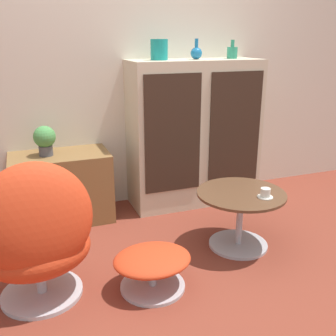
{
  "coord_description": "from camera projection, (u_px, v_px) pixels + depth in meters",
  "views": [
    {
      "loc": [
        -0.85,
        -1.86,
        1.41
      ],
      "look_at": [
        0.05,
        0.53,
        0.55
      ],
      "focal_mm": 42.0,
      "sensor_mm": 36.0,
      "label": 1
    }
  ],
  "objects": [
    {
      "name": "ground_plane",
      "position": [
        191.0,
        281.0,
        2.38
      ],
      "size": [
        12.0,
        12.0,
        0.0
      ],
      "primitive_type": "plane",
      "color": "brown"
    },
    {
      "name": "wall_back",
      "position": [
        125.0,
        51.0,
        3.2
      ],
      "size": [
        6.4,
        0.06,
        2.6
      ],
      "color": "beige",
      "rests_on": "ground_plane"
    },
    {
      "name": "sideboard",
      "position": [
        194.0,
        133.0,
        3.38
      ],
      "size": [
        1.11,
        0.42,
        1.23
      ],
      "color": "beige",
      "rests_on": "ground_plane"
    },
    {
      "name": "tv_console",
      "position": [
        62.0,
        188.0,
        3.1
      ],
      "size": [
        0.75,
        0.44,
        0.55
      ],
      "color": "brown",
      "rests_on": "ground_plane"
    },
    {
      "name": "egg_chair",
      "position": [
        37.0,
        236.0,
        2.09
      ],
      "size": [
        0.64,
        0.6,
        0.84
      ],
      "color": "#B7B7BC",
      "rests_on": "ground_plane"
    },
    {
      "name": "ottoman",
      "position": [
        152.0,
        264.0,
        2.27
      ],
      "size": [
        0.46,
        0.39,
        0.23
      ],
      "color": "#B7B7BC",
      "rests_on": "ground_plane"
    },
    {
      "name": "coffee_table",
      "position": [
        240.0,
        212.0,
        2.71
      ],
      "size": [
        0.6,
        0.6,
        0.41
      ],
      "color": "#B7B7BC",
      "rests_on": "ground_plane"
    },
    {
      "name": "vase_leftmost",
      "position": [
        159.0,
        50.0,
        3.05
      ],
      "size": [
        0.14,
        0.14,
        0.16
      ],
      "color": "teal",
      "rests_on": "sideboard"
    },
    {
      "name": "vase_inner_left",
      "position": [
        196.0,
        53.0,
        3.17
      ],
      "size": [
        0.09,
        0.09,
        0.16
      ],
      "color": "#196699",
      "rests_on": "sideboard"
    },
    {
      "name": "vase_inner_right",
      "position": [
        232.0,
        52.0,
        3.28
      ],
      "size": [
        0.09,
        0.09,
        0.15
      ],
      "color": "#2D8E6B",
      "rests_on": "sideboard"
    },
    {
      "name": "potted_plant",
      "position": [
        45.0,
        139.0,
        2.94
      ],
      "size": [
        0.16,
        0.16,
        0.23
      ],
      "color": "#4C4C51",
      "rests_on": "tv_console"
    },
    {
      "name": "teacup",
      "position": [
        265.0,
        194.0,
        2.57
      ],
      "size": [
        0.1,
        0.1,
        0.06
      ],
      "color": "silver",
      "rests_on": "coffee_table"
    }
  ]
}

